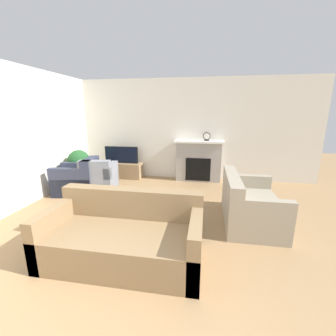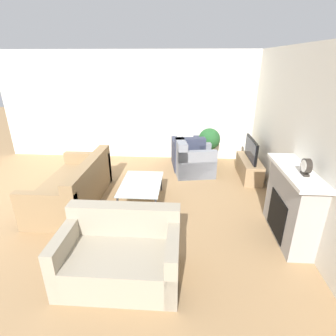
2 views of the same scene
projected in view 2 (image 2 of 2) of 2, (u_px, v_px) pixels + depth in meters
ground_plane at (14, 197)px, 5.07m from camera, size 20.00×20.00×0.00m
wall_back at (294, 134)px, 4.25m from camera, size 7.88×0.06×2.70m
wall_left at (155, 107)px, 6.68m from camera, size 0.06×8.01×2.70m
fireplace at (291, 202)px, 3.76m from camera, size 1.31×0.41×1.09m
tv_stand at (249, 168)px, 5.88m from camera, size 1.12×0.39×0.43m
tv at (251, 149)px, 5.71m from camera, size 0.95×0.06×0.46m
couch_sectional at (75, 188)px, 4.81m from camera, size 1.94×0.95×0.82m
couch_loveseat at (121, 255)px, 3.15m from camera, size 0.87×1.40×0.82m
armchair_by_window at (187, 155)px, 6.43m from camera, size 0.99×0.83×0.82m
armchair_accent at (193, 162)px, 5.98m from camera, size 0.81×0.95×0.82m
coffee_table at (141, 185)px, 4.76m from camera, size 1.09×0.72×0.40m
potted_plant at (209, 142)px, 6.53m from camera, size 0.54×0.54×0.91m
mantel_clock at (306, 167)px, 3.34m from camera, size 0.19×0.07×0.22m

